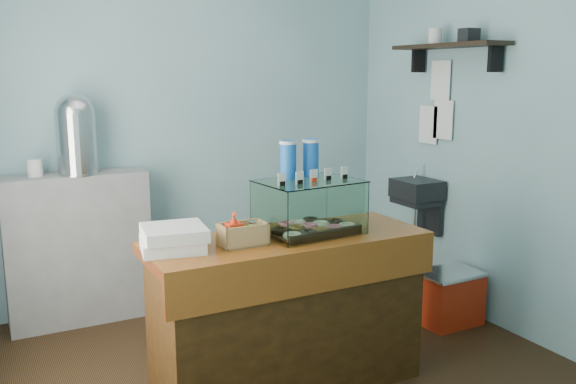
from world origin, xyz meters
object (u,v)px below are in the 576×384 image
counter (288,311)px  coffee_urn (76,132)px  display_case (306,203)px  red_cooler (449,297)px

counter → coffee_urn: coffee_urn is taller
display_case → red_cooler: bearing=3.6°
display_case → coffee_urn: bearing=118.9°
counter → display_case: 0.63m
counter → red_cooler: 1.51m
counter → red_cooler: size_ratio=3.57×
counter → display_case: display_case is taller
counter → red_cooler: (1.46, 0.26, -0.26)m
display_case → coffee_urn: 1.84m
counter → coffee_urn: size_ratio=2.82×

